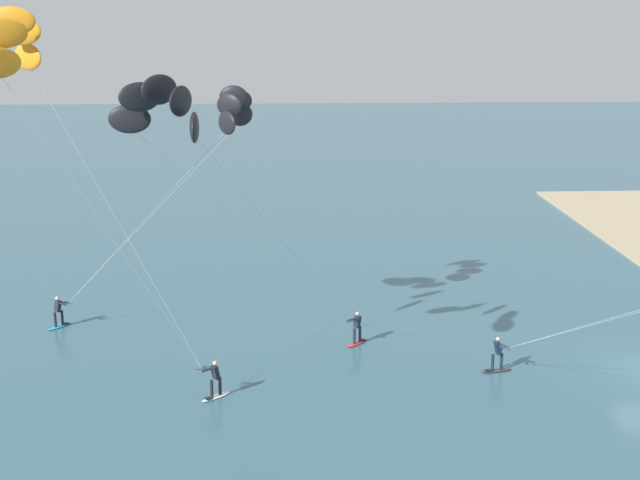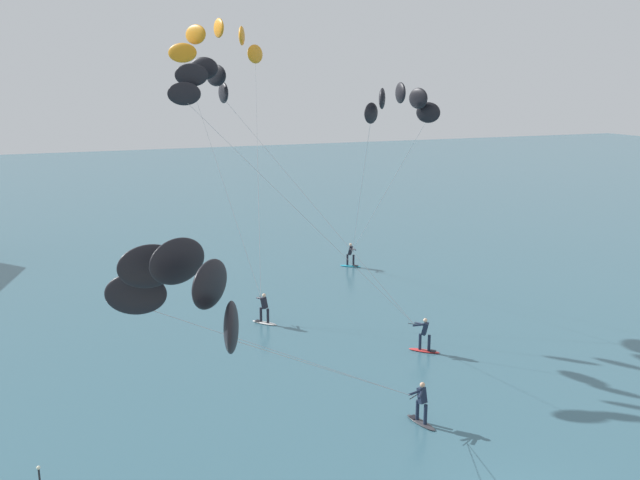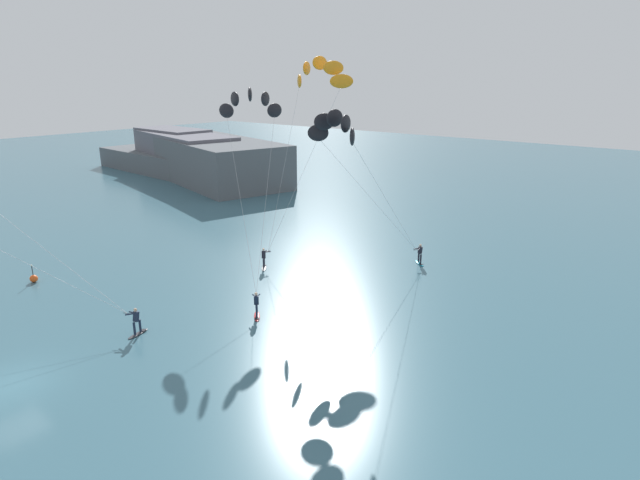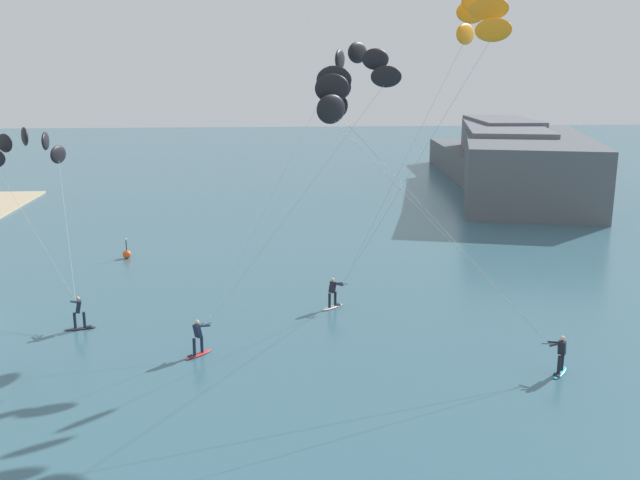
% 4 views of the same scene
% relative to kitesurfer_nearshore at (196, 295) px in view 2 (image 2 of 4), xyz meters
% --- Properties ---
extents(kitesurfer_nearshore, '(11.65, 8.12, 9.10)m').
position_rel_kitesurfer_nearshore_xyz_m(kitesurfer_nearshore, '(0.00, 0.00, 0.00)').
color(kitesurfer_nearshore, '#333338').
rests_on(kitesurfer_nearshore, ground).
extents(kitesurfer_mid_water, '(11.16, 10.87, 13.83)m').
position_rel_kitesurfer_nearshore_xyz_m(kitesurfer_mid_water, '(4.96, 18.52, 4.50)').
color(kitesurfer_mid_water, red).
rests_on(kitesurfer_mid_water, ground).
extents(kitesurfer_far_out, '(5.93, 8.93, 16.21)m').
position_rel_kitesurfer_nearshore_xyz_m(kitesurfer_far_out, '(6.84, 24.38, 6.77)').
color(kitesurfer_far_out, white).
rests_on(kitesurfer_far_out, ground).
extents(kitesurfer_downwind, '(4.47, 10.99, 12.60)m').
position_rel_kitesurfer_nearshore_xyz_m(kitesurfer_downwind, '(14.60, 17.20, 3.35)').
color(kitesurfer_downwind, '#23ADD1').
rests_on(kitesurfer_downwind, ground).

